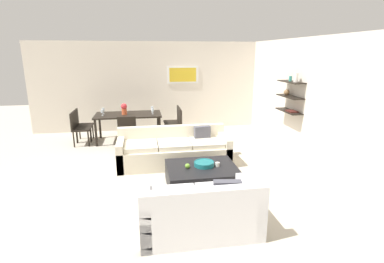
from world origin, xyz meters
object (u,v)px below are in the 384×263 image
at_px(dining_chair_right_far, 175,119).
at_px(dining_chair_foot, 127,131).
at_px(dining_table, 128,117).
at_px(coffee_table, 202,176).
at_px(loveseat_white, 200,211).
at_px(decorative_bowl, 204,164).
at_px(sofa_beige, 174,151).
at_px(wine_glass_left_near, 102,111).
at_px(dining_chair_left_far, 81,123).
at_px(wine_glass_right_near, 153,110).
at_px(wine_glass_left_far, 103,110).
at_px(candle_jar, 217,164).
at_px(apple_on_coffee_table, 187,166).
at_px(dining_chair_right_near, 176,123).
at_px(dining_chair_left_near, 78,126).
at_px(centerpiece_vase, 124,109).
at_px(wine_glass_right_far, 152,108).

relative_size(dining_chair_right_far, dining_chair_foot, 1.00).
bearing_deg(dining_table, coffee_table, -66.48).
xyz_separation_m(loveseat_white, decorative_bowl, (0.35, 1.40, 0.13)).
xyz_separation_m(sofa_beige, wine_glass_left_near, (-1.69, 1.88, 0.57)).
bearing_deg(wine_glass_left_near, coffee_table, -56.37).
xyz_separation_m(dining_chair_left_far, dining_chair_foot, (1.29, -1.08, 0.00)).
distance_m(wine_glass_right_near, wine_glass_left_far, 1.34).
relative_size(candle_jar, wine_glass_left_far, 0.46).
height_order(apple_on_coffee_table, dining_chair_right_near, dining_chair_right_near).
relative_size(dining_chair_foot, wine_glass_right_near, 5.67).
bearing_deg(wine_glass_left_far, candle_jar, -55.15).
height_order(decorative_bowl, wine_glass_right_near, wine_glass_right_near).
bearing_deg(wine_glass_left_far, dining_chair_left_far, 171.48).
bearing_deg(candle_jar, loveseat_white, -113.57).
bearing_deg(wine_glass_left_near, loveseat_white, -68.61).
distance_m(dining_chair_left_near, centerpiece_vase, 1.27).
bearing_deg(dining_chair_left_near, decorative_bowl, -47.44).
bearing_deg(decorative_bowl, sofa_beige, 109.15).
distance_m(loveseat_white, wine_glass_left_far, 5.05).
bearing_deg(dining_chair_foot, apple_on_coffee_table, -64.55).
bearing_deg(dining_table, loveseat_white, -76.63).
relative_size(wine_glass_left_far, wine_glass_right_far, 1.00).
relative_size(sofa_beige, candle_jar, 30.84).
relative_size(dining_table, centerpiece_vase, 5.86).
bearing_deg(dining_chair_left_far, coffee_table, -51.85).
height_order(loveseat_white, coffee_table, loveseat_white).
bearing_deg(dining_chair_right_far, wine_glass_right_far, -171.48).
bearing_deg(candle_jar, dining_chair_foot, 125.26).
bearing_deg(dining_chair_right_far, candle_jar, -83.59).
xyz_separation_m(loveseat_white, dining_chair_foot, (-1.09, 3.72, 0.21)).
bearing_deg(wine_glass_right_near, sofa_beige, -78.91).
relative_size(dining_chair_left_near, wine_glass_right_far, 5.19).
bearing_deg(dining_chair_left_far, dining_chair_foot, -39.96).
height_order(dining_chair_left_far, wine_glass_left_near, wine_glass_left_near).
relative_size(candle_jar, dining_chair_right_far, 0.09).
relative_size(coffee_table, dining_chair_left_near, 1.42).
bearing_deg(dining_chair_right_near, decorative_bowl, -87.03).
relative_size(dining_table, dining_chair_right_near, 2.01).
height_order(coffee_table, dining_table, dining_table).
height_order(dining_chair_foot, wine_glass_right_near, wine_glass_right_near).
distance_m(candle_jar, wine_glass_right_far, 3.54).
bearing_deg(dining_chair_left_near, centerpiece_vase, 7.33).
relative_size(dining_chair_left_near, dining_chair_right_near, 1.00).
relative_size(loveseat_white, dining_chair_right_near, 1.80).
xyz_separation_m(sofa_beige, dining_chair_left_far, (-2.32, 2.20, 0.21)).
bearing_deg(candle_jar, wine_glass_left_far, 124.85).
height_order(apple_on_coffee_table, dining_chair_left_near, dining_chair_left_near).
height_order(coffee_table, wine_glass_left_near, wine_glass_left_near).
relative_size(dining_chair_left_near, wine_glass_left_near, 5.54).
xyz_separation_m(coffee_table, wine_glass_right_far, (-0.74, 3.33, 0.68)).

